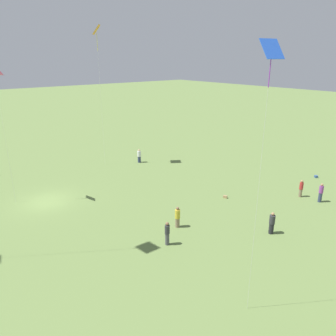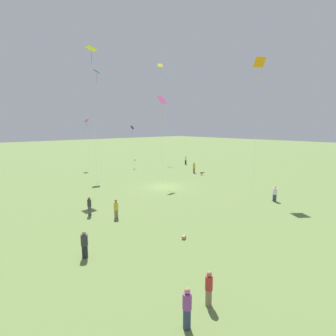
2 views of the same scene
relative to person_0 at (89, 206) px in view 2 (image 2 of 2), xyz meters
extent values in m
plane|color=olive|center=(4.01, -12.51, -0.88)|extent=(240.00, 240.00, 0.00)
cylinder|color=#4C4C51|center=(0.00, 0.00, -0.45)|extent=(0.41, 0.41, 0.88)
cylinder|color=#333338|center=(0.00, 0.00, 0.31)|extent=(0.48, 0.48, 0.63)
sphere|color=brown|center=(0.00, 0.00, 0.75)|extent=(0.24, 0.24, 0.24)
cylinder|color=#333D5B|center=(-15.27, 3.15, -0.44)|extent=(0.41, 0.41, 0.88)
cylinder|color=purple|center=(-15.27, 3.15, 0.33)|extent=(0.48, 0.48, 0.66)
sphere|color=#A87A56|center=(-15.27, 3.15, 0.78)|extent=(0.24, 0.24, 0.24)
cylinder|color=#847056|center=(-14.97, 1.41, -0.50)|extent=(0.31, 0.31, 0.77)
cylinder|color=#B72D2D|center=(-14.97, 1.41, 0.22)|extent=(0.37, 0.37, 0.66)
sphere|color=#A87A56|center=(-14.97, 1.41, 0.67)|extent=(0.24, 0.24, 0.24)
cylinder|color=#232328|center=(-6.99, 3.67, -0.48)|extent=(0.40, 0.40, 0.81)
cylinder|color=#333338|center=(-6.99, 3.67, 0.26)|extent=(0.47, 0.47, 0.67)
sphere|color=#A87A56|center=(-6.99, 3.67, 0.72)|extent=(0.24, 0.24, 0.24)
cylinder|color=#333D5B|center=(-9.15, -16.95, -0.50)|extent=(0.55, 0.55, 0.77)
cylinder|color=white|center=(-9.15, -16.95, 0.23)|extent=(0.64, 0.64, 0.68)
sphere|color=tan|center=(-9.15, -16.95, 0.69)|extent=(0.24, 0.24, 0.24)
cylinder|color=#847056|center=(-2.19, -1.46, -0.50)|extent=(0.48, 0.48, 0.76)
cylinder|color=gold|center=(-2.19, -1.46, 0.23)|extent=(0.56, 0.56, 0.70)
sphere|color=brown|center=(-2.19, -1.46, 0.70)|extent=(0.24, 0.24, 0.24)
cylinder|color=#847056|center=(8.23, -23.14, -0.42)|extent=(0.50, 0.50, 0.92)
cylinder|color=gold|center=(8.23, -23.14, 0.40)|extent=(0.59, 0.59, 0.73)
sphere|color=tan|center=(8.23, -23.14, 0.89)|extent=(0.24, 0.24, 0.24)
cylinder|color=#232328|center=(16.19, -29.31, -0.43)|extent=(0.46, 0.46, 0.92)
cylinder|color=white|center=(16.19, -29.31, 0.31)|extent=(0.55, 0.55, 0.56)
sphere|color=brown|center=(16.19, -29.31, 0.71)|extent=(0.24, 0.24, 0.24)
cube|color=black|center=(22.12, -20.04, 6.84)|extent=(0.75, 0.88, 0.62)
cylinder|color=blue|center=(22.12, -20.04, 6.03)|extent=(0.04, 0.04, 1.17)
cylinder|color=silver|center=(22.12, -20.04, 2.98)|extent=(0.01, 0.01, 7.72)
cube|color=#E54C99|center=(25.36, -12.04, 8.13)|extent=(1.01, 1.09, 0.54)
cylinder|color=purple|center=(25.36, -12.04, 7.36)|extent=(0.04, 0.04, 1.02)
cylinder|color=silver|center=(25.36, -12.04, 3.63)|extent=(0.01, 0.01, 9.02)
cube|color=blue|center=(18.17, -10.72, 15.73)|extent=(1.48, 1.44, 0.55)
cylinder|color=red|center=(18.17, -10.72, 14.56)|extent=(0.04, 0.04, 1.66)
cylinder|color=silver|center=(18.17, -10.72, 7.42)|extent=(0.01, 0.01, 16.61)
cube|color=#E54C99|center=(6.29, -14.22, 10.76)|extent=(1.10, 1.45, 1.03)
cylinder|color=orange|center=(6.29, -14.22, 9.33)|extent=(0.04, 0.04, 2.07)
cylinder|color=silver|center=(6.29, -14.22, 4.94)|extent=(0.01, 0.01, 11.64)
cube|color=yellow|center=(9.83, -5.80, 16.59)|extent=(1.21, 1.16, 0.38)
cylinder|color=blue|center=(9.83, -5.80, 15.51)|extent=(0.04, 0.04, 1.44)
cylinder|color=silver|center=(9.83, -5.80, 7.85)|extent=(0.01, 0.01, 17.47)
cube|color=orange|center=(-5.41, -18.92, 14.42)|extent=(1.34, 1.46, 1.01)
cylinder|color=yellow|center=(-5.41, -18.92, 13.14)|extent=(0.04, 0.04, 1.82)
cylinder|color=silver|center=(-5.41, -18.92, 6.77)|extent=(0.01, 0.01, 15.30)
cube|color=yellow|center=(26.18, -30.90, 20.86)|extent=(1.24, 1.40, 0.88)
cylinder|color=green|center=(26.18, -30.90, 19.59)|extent=(0.04, 0.04, 1.85)
cylinder|color=silver|center=(26.18, -30.90, 9.99)|extent=(0.01, 0.01, 21.75)
cylinder|color=brown|center=(6.13, -22.72, -0.52)|extent=(0.53, 0.53, 0.24)
sphere|color=brown|center=(5.90, -22.95, -0.48)|extent=(0.22, 0.22, 0.22)
cylinder|color=brown|center=(6.13, -22.72, -0.76)|extent=(0.11, 0.11, 0.25)
cube|color=#A58459|center=(-9.24, -2.83, -0.76)|extent=(0.32, 0.41, 0.24)
cube|color=beige|center=(28.42, -24.87, -0.71)|extent=(0.45, 0.37, 0.35)
camera|label=1|loc=(12.57, 15.65, 11.64)|focal=35.00mm
camera|label=2|loc=(-21.77, 10.05, 7.27)|focal=28.00mm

